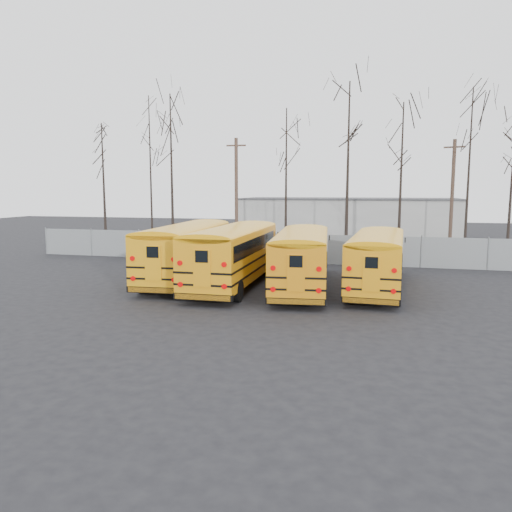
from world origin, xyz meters
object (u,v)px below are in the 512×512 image
(bus_d, at_px, (377,256))
(utility_pole_left, at_px, (236,193))
(bus_b, at_px, (235,250))
(bus_c, at_px, (302,254))
(bus_a, at_px, (187,247))
(utility_pole_right, at_px, (452,197))

(bus_d, height_order, utility_pole_left, utility_pole_left)
(bus_b, distance_m, bus_c, 3.56)
(bus_c, distance_m, utility_pole_left, 17.82)
(utility_pole_left, bearing_deg, bus_b, -76.78)
(bus_b, bearing_deg, bus_d, 5.01)
(bus_a, height_order, utility_pole_left, utility_pole_left)
(bus_a, relative_size, bus_b, 1.01)
(bus_c, xyz_separation_m, utility_pole_left, (-8.06, 15.62, 2.96))
(bus_a, xyz_separation_m, bus_d, (10.24, -0.10, -0.14))
(utility_pole_left, height_order, utility_pole_right, utility_pole_left)
(bus_b, distance_m, bus_d, 7.30)
(utility_pole_right, bearing_deg, bus_a, -119.64)
(bus_d, relative_size, utility_pole_left, 1.16)
(bus_a, distance_m, utility_pole_right, 21.61)
(bus_c, xyz_separation_m, utility_pole_right, (8.93, 15.71, 2.70))
(bus_d, bearing_deg, utility_pole_left, 130.70)
(bus_d, xyz_separation_m, utility_pole_left, (-11.75, 14.87, 3.02))
(utility_pole_left, xyz_separation_m, utility_pole_right, (16.99, 0.09, -0.25))
(bus_c, bearing_deg, bus_d, 5.53)
(bus_b, distance_m, utility_pole_right, 20.24)
(bus_c, bearing_deg, utility_pole_left, 111.30)
(bus_b, relative_size, bus_d, 1.08)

